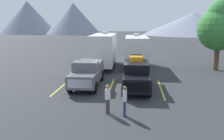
{
  "coord_description": "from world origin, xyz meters",
  "views": [
    {
      "loc": [
        1.99,
        -17.79,
        5.01
      ],
      "look_at": [
        0.0,
        0.75,
        1.2
      ],
      "focal_mm": 37.34,
      "sensor_mm": 36.0,
      "label": 1
    }
  ],
  "objects_px": {
    "pickup_truck_a": "(87,72)",
    "camper_trailer_a": "(104,49)",
    "pickup_truck_b": "(136,74)",
    "person_a": "(125,99)",
    "person_b": "(108,97)",
    "camper_trailer_b": "(136,50)"
  },
  "relations": [
    {
      "from": "person_a",
      "to": "person_b",
      "type": "distance_m",
      "value": 0.99
    },
    {
      "from": "pickup_truck_b",
      "to": "camper_trailer_a",
      "type": "height_order",
      "value": "camper_trailer_a"
    },
    {
      "from": "camper_trailer_b",
      "to": "person_a",
      "type": "xyz_separation_m",
      "value": [
        -0.53,
        -14.03,
        -1.02
      ]
    },
    {
      "from": "person_b",
      "to": "camper_trailer_b",
      "type": "bearing_deg",
      "value": 83.82
    },
    {
      "from": "pickup_truck_a",
      "to": "person_a",
      "type": "distance_m",
      "value": 6.86
    },
    {
      "from": "pickup_truck_a",
      "to": "pickup_truck_b",
      "type": "bearing_deg",
      "value": -4.68
    },
    {
      "from": "pickup_truck_b",
      "to": "camper_trailer_a",
      "type": "bearing_deg",
      "value": 114.17
    },
    {
      "from": "camper_trailer_a",
      "to": "camper_trailer_b",
      "type": "distance_m",
      "value": 3.65
    },
    {
      "from": "pickup_truck_b",
      "to": "person_b",
      "type": "distance_m",
      "value": 5.64
    },
    {
      "from": "person_a",
      "to": "pickup_truck_a",
      "type": "bearing_deg",
      "value": 118.92
    },
    {
      "from": "pickup_truck_a",
      "to": "camper_trailer_b",
      "type": "relative_size",
      "value": 0.7
    },
    {
      "from": "camper_trailer_a",
      "to": "pickup_truck_a",
      "type": "bearing_deg",
      "value": -91.51
    },
    {
      "from": "pickup_truck_a",
      "to": "camper_trailer_a",
      "type": "height_order",
      "value": "camper_trailer_a"
    },
    {
      "from": "camper_trailer_b",
      "to": "pickup_truck_a",
      "type": "bearing_deg",
      "value": -115.64
    },
    {
      "from": "person_a",
      "to": "person_b",
      "type": "bearing_deg",
      "value": 164.55
    },
    {
      "from": "pickup_truck_a",
      "to": "person_b",
      "type": "relative_size",
      "value": 3.33
    },
    {
      "from": "pickup_truck_a",
      "to": "camper_trailer_b",
      "type": "distance_m",
      "value": 8.95
    },
    {
      "from": "camper_trailer_a",
      "to": "person_b",
      "type": "bearing_deg",
      "value": -81.04
    },
    {
      "from": "pickup_truck_b",
      "to": "person_a",
      "type": "bearing_deg",
      "value": -95.84
    },
    {
      "from": "pickup_truck_a",
      "to": "pickup_truck_b",
      "type": "xyz_separation_m",
      "value": [
        3.9,
        -0.32,
        0.06
      ]
    },
    {
      "from": "camper_trailer_b",
      "to": "person_b",
      "type": "relative_size",
      "value": 4.74
    },
    {
      "from": "pickup_truck_a",
      "to": "camper_trailer_b",
      "type": "height_order",
      "value": "camper_trailer_b"
    }
  ]
}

